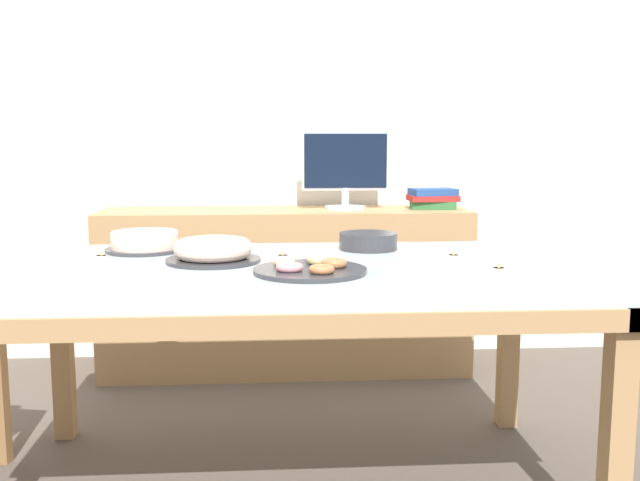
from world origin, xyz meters
name	(u,v)px	position (x,y,z in m)	size (l,w,h in m)	color
wall_back	(284,107)	(0.00, 1.53, 1.30)	(8.00, 0.10, 2.60)	silver
dining_table	(293,289)	(0.00, 0.00, 0.66)	(1.85, 1.02, 0.74)	silver
sideboard	(286,290)	(0.00, 1.23, 0.40)	(1.78, 0.44, 0.80)	tan
computer_monitor	(345,170)	(0.29, 1.22, 0.98)	(0.42, 0.20, 0.38)	silver
book_stack	(433,199)	(0.72, 1.23, 0.85)	(0.24, 0.17, 0.10)	#2D6638
cake_chocolate_round	(145,242)	(-0.52, 0.32, 0.77)	(0.28, 0.28, 0.07)	#333338
cake_golden_bundt	(213,251)	(-0.26, 0.08, 0.77)	(0.31, 0.31, 0.08)	#333338
pastry_platter	(311,268)	(0.05, -0.14, 0.75)	(0.34, 0.34, 0.04)	#333338
plate_stack	(368,241)	(0.28, 0.31, 0.77)	(0.21, 0.21, 0.06)	#333338
tealight_near_front	(102,257)	(-0.63, 0.14, 0.75)	(0.04, 0.04, 0.04)	silver
tealight_left_edge	(499,270)	(0.61, -0.18, 0.75)	(0.04, 0.04, 0.04)	silver
tealight_near_cakes	(283,257)	(-0.03, 0.10, 0.75)	(0.04, 0.04, 0.04)	silver
tealight_right_edge	(453,257)	(0.53, 0.07, 0.75)	(0.04, 0.04, 0.04)	silver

